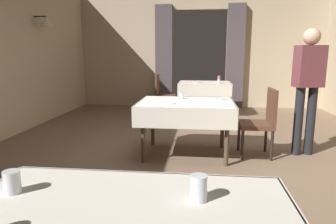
% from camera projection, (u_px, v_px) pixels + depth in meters
% --- Properties ---
extents(ground, '(10.08, 10.08, 0.00)m').
position_uv_depth(ground, '(195.00, 159.00, 4.01)').
color(ground, '#7A604C').
extents(wall_back, '(6.40, 0.27, 3.00)m').
position_uv_depth(wall_back, '(199.00, 49.00, 7.80)').
color(wall_back, tan).
rests_on(wall_back, ground).
extents(dining_table_mid, '(1.29, 1.00, 0.75)m').
position_uv_depth(dining_table_mid, '(186.00, 108.00, 4.07)').
color(dining_table_mid, '#4C3D2D').
rests_on(dining_table_mid, ground).
extents(dining_table_far, '(1.18, 0.91, 0.75)m').
position_uv_depth(dining_table_far, '(205.00, 87.00, 6.86)').
color(dining_table_far, '#4C3D2D').
rests_on(dining_table_far, ground).
extents(chair_mid_right, '(0.44, 0.44, 0.93)m').
position_uv_depth(chair_mid_right, '(262.00, 119.00, 4.05)').
color(chair_mid_right, black).
rests_on(chair_mid_right, ground).
extents(chair_far_left, '(0.44, 0.44, 0.93)m').
position_uv_depth(chair_far_left, '(162.00, 92.00, 6.93)').
color(chair_far_left, black).
rests_on(chair_far_left, ground).
extents(glass_near_b, '(0.08, 0.08, 0.12)m').
position_uv_depth(glass_near_b, '(199.00, 188.00, 1.31)').
color(glass_near_b, silver).
rests_on(glass_near_b, dining_table_near).
extents(glass_near_c, '(0.08, 0.08, 0.11)m').
position_uv_depth(glass_near_c, '(12.00, 182.00, 1.38)').
color(glass_near_c, silver).
rests_on(glass_near_c, dining_table_near).
extents(plate_mid_a, '(0.19, 0.19, 0.01)m').
position_uv_depth(plate_mid_a, '(168.00, 103.00, 3.89)').
color(plate_mid_a, white).
rests_on(plate_mid_a, dining_table_mid).
extents(glass_mid_b, '(0.07, 0.07, 0.09)m').
position_uv_depth(glass_mid_b, '(182.00, 96.00, 4.30)').
color(glass_mid_b, silver).
rests_on(glass_mid_b, dining_table_mid).
extents(plate_mid_c, '(0.20, 0.20, 0.01)m').
position_uv_depth(plate_mid_c, '(218.00, 99.00, 4.26)').
color(plate_mid_c, white).
rests_on(plate_mid_c, dining_table_mid).
extents(flower_vase_far, '(0.07, 0.07, 0.18)m').
position_uv_depth(flower_vase_far, '(219.00, 79.00, 6.50)').
color(flower_vase_far, silver).
rests_on(flower_vase_far, dining_table_far).
extents(plate_far_b, '(0.21, 0.21, 0.01)m').
position_uv_depth(plate_far_b, '(197.00, 82.00, 6.76)').
color(plate_far_b, white).
rests_on(plate_far_b, dining_table_far).
extents(person_waiter_by_doorway, '(0.40, 0.29, 1.72)m').
position_uv_depth(person_waiter_by_doorway, '(308.00, 81.00, 4.01)').
color(person_waiter_by_doorway, black).
rests_on(person_waiter_by_doorway, ground).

